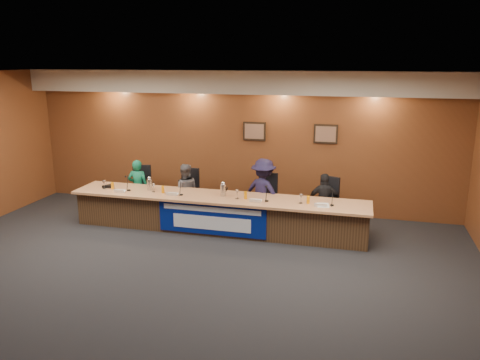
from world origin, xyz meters
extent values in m
plane|color=black|center=(0.00, 0.00, 0.00)|extent=(10.00, 10.00, 0.00)
cube|color=silver|center=(0.00, 0.00, 3.20)|extent=(10.00, 8.00, 0.04)
cube|color=brown|center=(0.00, 4.00, 1.60)|extent=(10.00, 0.04, 3.20)
cube|color=beige|center=(0.00, 3.75, 2.95)|extent=(10.00, 0.50, 0.50)
cube|color=#452E1A|center=(0.00, 2.40, 0.35)|extent=(6.00, 0.80, 0.70)
cube|color=#B87C50|center=(0.00, 2.35, 0.72)|extent=(6.10, 0.95, 0.05)
cube|color=navy|center=(0.00, 1.99, 0.38)|extent=(2.20, 0.02, 0.65)
cube|color=silver|center=(0.00, 1.97, 0.58)|extent=(2.00, 0.01, 0.10)
cube|color=silver|center=(0.00, 1.97, 0.30)|extent=(1.60, 0.01, 0.28)
cube|color=black|center=(0.40, 3.97, 1.85)|extent=(0.52, 0.04, 0.42)
cube|color=black|center=(2.00, 3.97, 1.85)|extent=(0.52, 0.04, 0.42)
imported|color=#0F6142|center=(-2.06, 2.97, 0.63)|extent=(0.50, 0.37, 1.26)
imported|color=#565459|center=(-0.93, 2.97, 0.62)|extent=(0.71, 0.63, 1.23)
imported|color=#1A1532|center=(0.83, 2.97, 0.72)|extent=(1.06, 0.83, 1.44)
imported|color=black|center=(2.11, 2.97, 0.60)|extent=(0.72, 0.34, 1.20)
cube|color=black|center=(-2.06, 3.07, 0.48)|extent=(0.57, 0.57, 0.08)
cube|color=black|center=(-0.93, 3.07, 0.48)|extent=(0.51, 0.51, 0.08)
cube|color=black|center=(0.83, 3.07, 0.48)|extent=(0.55, 0.55, 0.08)
cube|color=black|center=(2.11, 3.07, 0.48)|extent=(0.62, 0.62, 0.08)
cube|color=white|center=(-2.04, 2.06, 0.80)|extent=(0.24, 0.08, 0.10)
cylinder|color=black|center=(-1.92, 2.26, 0.76)|extent=(0.07, 0.07, 0.02)
cylinder|color=orange|center=(-2.30, 2.28, 0.82)|extent=(0.06, 0.06, 0.15)
cylinder|color=silver|center=(-2.49, 2.27, 0.84)|extent=(0.08, 0.08, 0.18)
cube|color=white|center=(-0.89, 2.13, 0.80)|extent=(0.24, 0.08, 0.10)
cylinder|color=black|center=(-0.72, 2.23, 0.76)|extent=(0.07, 0.07, 0.02)
cylinder|color=orange|center=(-1.15, 2.28, 0.82)|extent=(0.06, 0.06, 0.15)
cylinder|color=silver|center=(-1.37, 2.30, 0.84)|extent=(0.08, 0.08, 0.18)
cube|color=white|center=(0.85, 2.11, 0.80)|extent=(0.24, 0.08, 0.10)
cylinder|color=black|center=(1.05, 2.24, 0.76)|extent=(0.07, 0.07, 0.02)
cylinder|color=orange|center=(0.61, 2.30, 0.82)|extent=(0.06, 0.06, 0.15)
cylinder|color=silver|center=(0.45, 2.27, 0.84)|extent=(0.08, 0.08, 0.18)
cube|color=white|center=(2.10, 2.14, 0.80)|extent=(0.24, 0.08, 0.10)
cylinder|color=black|center=(2.30, 2.28, 0.76)|extent=(0.07, 0.07, 0.02)
cylinder|color=orange|center=(1.85, 2.30, 0.82)|extent=(0.06, 0.06, 0.15)
cylinder|color=silver|center=(1.71, 2.28, 0.84)|extent=(0.08, 0.08, 0.18)
cylinder|color=silver|center=(-1.50, 2.41, 0.87)|extent=(0.11, 0.11, 0.24)
cylinder|color=silver|center=(0.13, 2.38, 0.87)|extent=(0.12, 0.12, 0.24)
cylinder|color=black|center=(-2.45, 2.40, 0.78)|extent=(0.32, 0.32, 0.05)
cube|color=white|center=(2.14, 2.26, 0.75)|extent=(0.26, 0.33, 0.01)
camera|label=1|loc=(2.74, -6.32, 3.43)|focal=35.00mm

